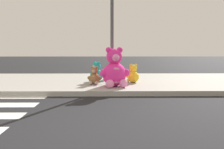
# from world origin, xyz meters

# --- Properties ---
(ground_plane) EXTENTS (60.00, 60.00, 0.00)m
(ground_plane) POSITION_xyz_m (0.00, 0.00, 0.00)
(ground_plane) COLOR black
(sidewalk) EXTENTS (28.00, 4.40, 0.15)m
(sidewalk) POSITION_xyz_m (0.00, 5.20, 0.07)
(sidewalk) COLOR #9E9B93
(sidewalk) RESTS_ON ground_plane
(sign_pole) EXTENTS (0.56, 0.11, 3.20)m
(sign_pole) POSITION_xyz_m (1.00, 4.40, 1.85)
(sign_pole) COLOR #4C4C51
(sign_pole) RESTS_ON sidewalk
(plush_pink_large) EXTENTS (0.94, 0.86, 1.23)m
(plush_pink_large) POSITION_xyz_m (1.07, 3.81, 0.64)
(plush_pink_large) COLOR #F22D93
(plush_pink_large) RESTS_ON sidewalk
(plush_teal) EXTENTS (0.51, 0.51, 0.72)m
(plush_teal) POSITION_xyz_m (0.44, 4.88, 0.44)
(plush_teal) COLOR teal
(plush_teal) RESTS_ON sidewalk
(plush_brown) EXTENTS (0.46, 0.42, 0.60)m
(plush_brown) POSITION_xyz_m (0.42, 4.26, 0.39)
(plush_brown) COLOR olive
(plush_brown) RESTS_ON sidewalk
(plush_yellow) EXTENTS (0.47, 0.46, 0.64)m
(plush_yellow) POSITION_xyz_m (1.73, 4.62, 0.41)
(plush_yellow) COLOR yellow
(plush_yellow) RESTS_ON sidewalk
(plush_tan) EXTENTS (0.37, 0.42, 0.54)m
(plush_tan) POSITION_xyz_m (0.88, 5.37, 0.37)
(plush_tan) COLOR tan
(plush_tan) RESTS_ON sidewalk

